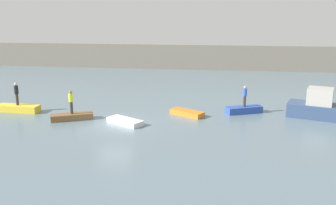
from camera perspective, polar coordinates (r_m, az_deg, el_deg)
name	(u,v)px	position (r m, az deg, el deg)	size (l,w,h in m)	color
ground_plane	(114,125)	(26.22, -8.39, -3.43)	(120.00, 120.00, 0.00)	slate
embankment_wall	(168,57)	(52.02, 0.08, 7.20)	(80.00, 1.20, 3.42)	gray
motorboat	(325,108)	(29.72, 23.27, -0.79)	(5.83, 3.64, 2.27)	#33476B
rowboat_yellow	(18,108)	(31.59, -22.37, -0.85)	(3.47, 1.00, 0.55)	gold
rowboat_brown	(72,117)	(27.94, -14.76, -2.16)	(3.03, 0.92, 0.47)	brown
rowboat_white	(125,121)	(26.25, -6.74, -2.95)	(2.76, 1.05, 0.35)	white
rowboat_orange	(187,113)	(28.26, 3.01, -1.63)	(2.67, 0.98, 0.38)	orange
rowboat_blue	(244,110)	(29.46, 11.78, -1.11)	(2.86, 0.91, 0.53)	#2B4CAD
person_hiviz_shirt	(71,101)	(27.64, -14.91, 0.25)	(0.32, 0.32, 1.74)	#38332D
person_blue_shirt	(245,95)	(29.18, 11.90, 1.13)	(0.32, 0.32, 1.65)	#38332D
person_dark_shirt	(16,92)	(31.31, -22.59, 1.46)	(0.32, 0.32, 1.83)	#38332D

